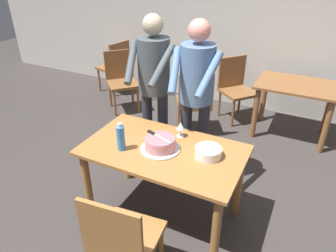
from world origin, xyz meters
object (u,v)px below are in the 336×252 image
chair_near_side (122,239)px  background_chair_2 (236,86)px  cake_knife (154,134)px  water_bottle (121,138)px  background_chair_3 (115,65)px  person_cutting_cake (196,89)px  main_dining_table (163,161)px  background_chair_0 (194,101)px  wine_glass_near (181,126)px  person_standing_beside (154,80)px  background_table (295,96)px  background_chair_1 (122,78)px  plate_stack (208,152)px  cake_on_platter (160,144)px

chair_near_side → background_chair_2: (-0.06, 3.04, 0.00)m
cake_knife → water_bottle: bearing=-142.8°
chair_near_side → background_chair_3: 3.77m
person_cutting_cake → cake_knife: bearing=-102.3°
main_dining_table → cake_knife: (-0.09, 0.01, 0.24)m
chair_near_side → background_chair_0: size_ratio=1.00×
wine_glass_near → background_chair_3: bearing=136.4°
water_bottle → chair_near_side: water_bottle is taller
person_standing_beside → chair_near_side: 1.61m
person_cutting_cake → background_chair_0: size_ratio=1.91×
background_table → background_chair_0: (-1.18, -0.56, -0.09)m
chair_near_side → background_chair_3: size_ratio=1.00×
person_standing_beside → background_chair_1: person_standing_beside is taller
plate_stack → background_chair_2: bearing=99.3°
background_table → background_chair_3: (-2.96, 0.21, -0.09)m
wine_glass_near → background_table: wine_glass_near is taller
person_cutting_cake → wine_glass_near: bearing=-89.5°
background_chair_0 → background_chair_3: (-1.78, 0.77, 0.00)m
water_bottle → chair_near_side: 0.82m
person_standing_beside → background_chair_2: (0.45, 1.63, -0.58)m
background_chair_1 → background_chair_2: bearing=15.6°
plate_stack → background_chair_3: (-2.49, 2.24, -0.30)m
cake_knife → person_standing_beside: (-0.34, 0.63, 0.21)m
water_bottle → background_chair_3: bearing=126.1°
cake_on_platter → background_chair_2: 2.31m
person_cutting_cake → background_table: bearing=61.4°
person_cutting_cake → background_chair_3: bearing=141.8°
cake_on_platter → background_table: (0.87, 2.11, -0.22)m
plate_stack → person_cutting_cake: (-0.34, 0.54, 0.29)m
main_dining_table → background_chair_3: (-2.11, 2.30, -0.13)m
wine_glass_near → background_chair_3: background_chair_3 is taller
background_table → background_chair_1: bearing=-173.5°
background_table → background_chair_1: (-2.50, -0.29, -0.09)m
plate_stack → background_chair_2: background_chair_2 is taller
background_chair_2 → person_cutting_cake: bearing=-89.2°
water_bottle → background_chair_1: size_ratio=0.28×
cake_knife → wine_glass_near: bearing=61.2°
chair_near_side → background_chair_2: bearing=91.1°
cake_knife → background_chair_1: bearing=131.0°
background_table → background_chair_0: background_chair_0 is taller
plate_stack → person_standing_beside: bearing=144.7°
water_bottle → person_standing_beside: size_ratio=0.15×
wine_glass_near → background_chair_0: (-0.37, 1.28, -0.36)m
wine_glass_near → background_table: (0.81, 1.84, -0.28)m
water_bottle → person_cutting_cake: (0.35, 0.77, 0.21)m
person_standing_beside → background_table: bearing=48.6°
main_dining_table → plate_stack: bearing=9.7°
background_chair_1 → background_chair_2: size_ratio=1.00×
wine_glass_near → background_chair_2: (-0.03, 2.02, -0.36)m
cake_knife → wine_glass_near: (0.13, 0.24, -0.01)m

